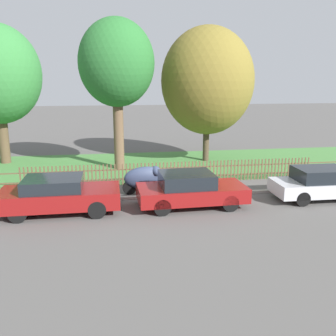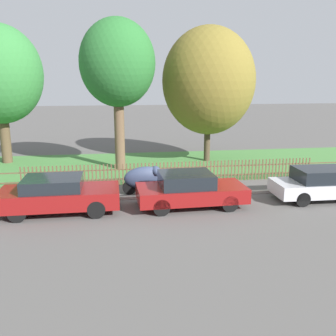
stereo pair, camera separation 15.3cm
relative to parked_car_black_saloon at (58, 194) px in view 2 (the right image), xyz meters
name	(u,v)px [view 2 (the right image)]	position (x,y,z in m)	size (l,w,h in m)	color
ground_plane	(182,197)	(4.85, 1.10, -0.70)	(120.00, 120.00, 0.00)	#565451
kerb_stone	(181,195)	(4.85, 1.20, -0.64)	(42.56, 0.20, 0.12)	#9E998E
grass_strip	(162,165)	(4.85, 7.34, -0.70)	(42.56, 7.87, 0.01)	#477F3D
park_fence	(173,172)	(4.85, 3.42, -0.19)	(42.56, 0.05, 1.02)	brown
parked_car_black_saloon	(58,194)	(0.00, 0.00, 0.00)	(4.36, 1.88, 1.35)	maroon
parked_car_navy_estate	(190,189)	(4.95, -0.07, -0.01)	(4.21, 1.95, 1.35)	maroon
parked_car_red_compact	(324,184)	(10.58, -0.01, -0.03)	(4.32, 1.81, 1.32)	#BCBCC1
covered_motorcycle	(147,177)	(3.46, 1.90, 0.02)	(2.01, 0.77, 1.20)	black
tree_behind_motorcycle	(117,64)	(2.43, 6.85, 4.94)	(4.00, 4.00, 8.00)	brown
tree_mid_park	(209,81)	(7.71, 8.15, 4.05)	(5.42, 5.42, 7.88)	#473828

